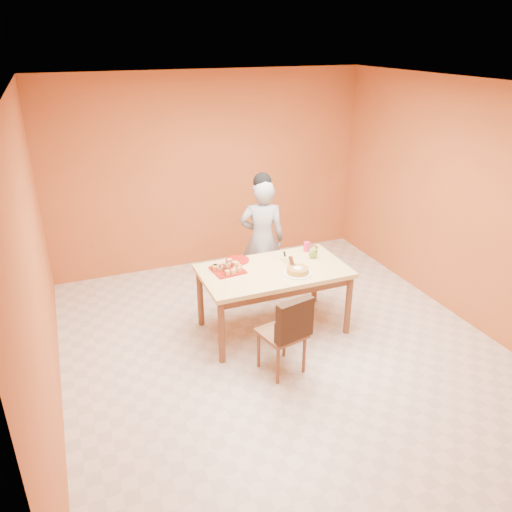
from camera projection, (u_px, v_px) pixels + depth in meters
name	position (u px, v px, depth m)	size (l,w,h in m)	color
floor	(282.00, 348.00, 5.39)	(5.00, 5.00, 0.00)	beige
ceiling	(289.00, 86.00, 4.29)	(5.00, 5.00, 0.00)	silver
wall_back	(210.00, 172.00, 6.96)	(4.50, 4.50, 0.00)	#C55D2D
wall_left	(36.00, 270.00, 4.08)	(5.00, 5.00, 0.00)	#C55D2D
wall_right	(467.00, 205.00, 5.61)	(5.00, 5.00, 0.00)	#C55D2D
dining_table	(274.00, 277.00, 5.49)	(1.60, 0.90, 0.76)	#E5C077
dining_chair	(283.00, 332.00, 4.86)	(0.49, 0.55, 0.88)	brown
pastry_pile	(228.00, 265.00, 5.38)	(0.29, 0.29, 0.09)	tan
person	(262.00, 240.00, 6.20)	(0.56, 0.37, 1.54)	gray
pastry_platter	(228.00, 270.00, 5.41)	(0.32, 0.32, 0.02)	maroon
red_dinner_plate	(237.00, 260.00, 5.64)	(0.27, 0.27, 0.02)	maroon
white_cake_plate	(298.00, 273.00, 5.34)	(0.31, 0.31, 0.01)	silver
sponge_cake	(298.00, 270.00, 5.33)	(0.24, 0.24, 0.05)	gold
cake_server	(291.00, 261.00, 5.47)	(0.05, 0.24, 0.01)	white
egg_ornament	(313.00, 253.00, 5.69)	(0.11, 0.08, 0.13)	olive
magenta_glass	(307.00, 247.00, 5.88)	(0.08, 0.08, 0.11)	#D5204F
checker_tin	(314.00, 247.00, 5.97)	(0.09, 0.09, 0.03)	#35230E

